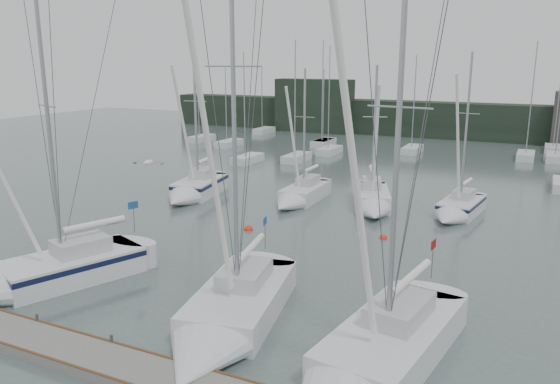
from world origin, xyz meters
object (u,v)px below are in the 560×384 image
(sailboat_near_left, at_px, (35,277))
(sailboat_mid_b, at_px, (298,197))
(sailboat_mid_a, at_px, (193,190))
(sailboat_mid_c, at_px, (372,203))
(sailboat_near_center, at_px, (223,324))
(sailboat_near_right, at_px, (366,369))
(sailboat_mid_d, at_px, (456,210))
(buoy_a, at_px, (248,230))
(buoy_b, at_px, (383,238))

(sailboat_near_left, distance_m, sailboat_mid_b, 21.02)
(sailboat_mid_a, bearing_deg, sailboat_mid_c, 1.14)
(sailboat_near_center, bearing_deg, sailboat_near_right, -17.89)
(sailboat_mid_c, bearing_deg, sailboat_mid_a, 171.74)
(sailboat_near_right, distance_m, sailboat_mid_d, 22.56)
(sailboat_near_left, xyz_separation_m, sailboat_mid_a, (-3.36, 18.24, 0.02))
(sailboat_mid_d, relative_size, buoy_a, 19.98)
(sailboat_near_center, distance_m, sailboat_near_right, 6.18)
(sailboat_near_left, bearing_deg, sailboat_mid_b, 98.19)
(sailboat_mid_d, bearing_deg, sailboat_near_center, -97.20)
(sailboat_mid_b, height_order, sailboat_mid_d, sailboat_mid_d)
(sailboat_mid_c, bearing_deg, buoy_b, -86.53)
(sailboat_mid_a, relative_size, sailboat_mid_c, 1.13)
(buoy_a, bearing_deg, sailboat_near_left, -110.13)
(sailboat_mid_b, distance_m, sailboat_mid_d, 11.73)
(buoy_a, height_order, buoy_b, buoy_a)
(sailboat_near_left, distance_m, sailboat_mid_c, 23.53)
(sailboat_near_center, bearing_deg, sailboat_mid_a, 116.29)
(sailboat_near_right, relative_size, buoy_b, 31.74)
(sailboat_near_right, xyz_separation_m, sailboat_mid_a, (-20.27, 19.04, 0.06))
(sailboat_near_center, xyz_separation_m, buoy_a, (-6.06, 12.94, -0.60))
(sailboat_mid_a, height_order, buoy_b, sailboat_mid_a)
(sailboat_near_right, bearing_deg, sailboat_mid_b, 127.76)
(sailboat_mid_b, bearing_deg, sailboat_mid_d, 5.95)
(sailboat_near_left, xyz_separation_m, sailboat_mid_b, (4.93, 20.44, -0.11))
(sailboat_mid_c, bearing_deg, sailboat_near_left, -136.24)
(sailboat_mid_c, height_order, buoy_a, sailboat_mid_c)
(sailboat_mid_d, bearing_deg, buoy_a, -135.42)
(sailboat_near_left, relative_size, sailboat_mid_d, 1.22)
(sailboat_near_center, distance_m, sailboat_mid_b, 21.35)
(sailboat_mid_b, xyz_separation_m, sailboat_mid_d, (11.65, 1.31, 0.01))
(sailboat_mid_a, bearing_deg, sailboat_near_center, -62.17)
(sailboat_mid_c, relative_size, sailboat_mid_d, 0.93)
(buoy_b, bearing_deg, sailboat_mid_a, 168.87)
(sailboat_mid_d, distance_m, buoy_a, 14.86)
(buoy_a, bearing_deg, sailboat_mid_c, 53.53)
(sailboat_near_left, bearing_deg, sailboat_mid_c, 84.71)
(sailboat_mid_a, distance_m, buoy_a, 9.73)
(sailboat_mid_c, relative_size, buoy_a, 18.56)
(sailboat_mid_b, bearing_deg, sailboat_mid_a, -165.63)
(buoy_a, xyz_separation_m, buoy_b, (8.49, 2.14, 0.00))
(sailboat_mid_c, xyz_separation_m, buoy_a, (-5.99, -8.11, -0.60))
(sailboat_mid_d, bearing_deg, sailboat_near_left, -119.61)
(sailboat_mid_a, xyz_separation_m, buoy_b, (16.56, -3.26, -0.67))
(sailboat_mid_a, relative_size, buoy_b, 25.60)
(sailboat_near_center, height_order, sailboat_mid_a, sailboat_near_center)
(sailboat_near_right, xyz_separation_m, sailboat_mid_b, (-11.97, 21.24, -0.07))
(sailboat_near_center, height_order, buoy_a, sailboat_near_center)
(sailboat_mid_a, height_order, sailboat_mid_c, sailboat_mid_a)
(buoy_b, bearing_deg, sailboat_mid_d, 63.38)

